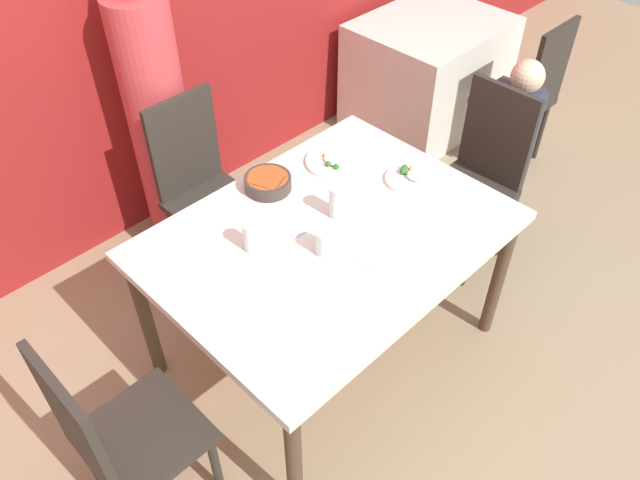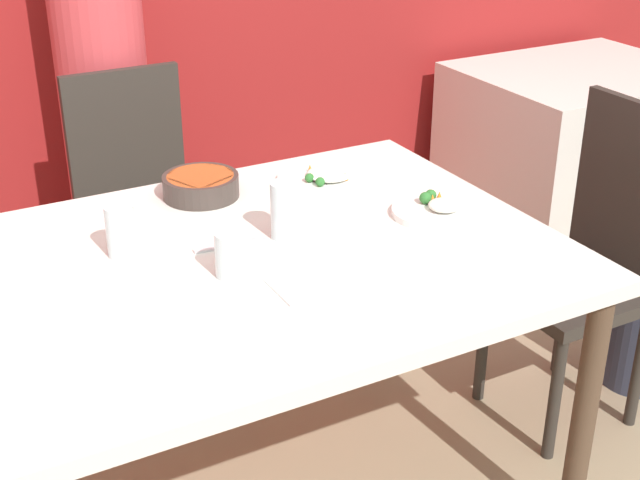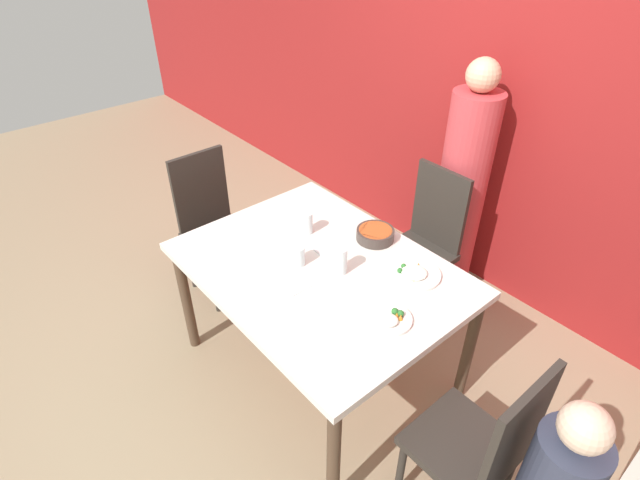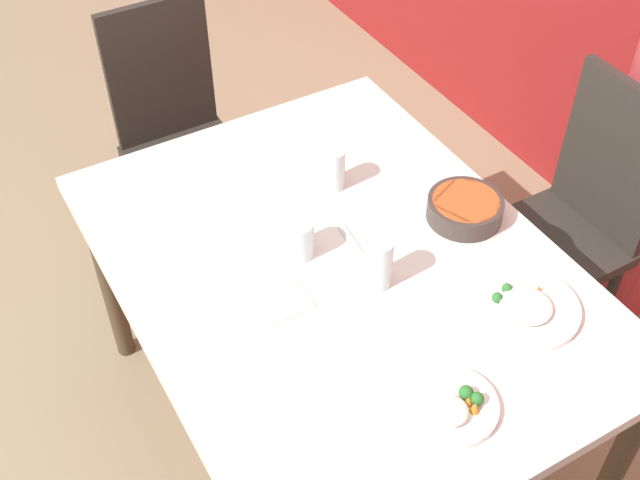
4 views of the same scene
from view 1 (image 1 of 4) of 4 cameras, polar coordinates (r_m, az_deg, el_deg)
The scene contains 17 objects.
ground_plane at distance 3.10m, azimuth 0.67°, elevation -9.76°, with size 10.00×10.00×0.00m, color #998466.
dining_table at distance 2.58m, azimuth 0.79°, elevation -0.50°, with size 1.42×1.06×0.77m.
chair_adult_spot at distance 3.22m, azimuth -10.67°, elevation 4.85°, with size 0.40×0.40×0.98m.
chair_child_spot at distance 3.34m, azimuth 14.26°, elevation 5.83°, with size 0.40×0.40×0.98m.
chair_empty_left at distance 2.35m, azimuth -17.82°, elevation -16.81°, with size 0.40×0.40×0.98m.
person_adult at distance 3.31m, azimuth -14.47°, elevation 10.22°, with size 0.30×0.30×1.59m.
person_child at distance 3.57m, azimuth 16.77°, elevation 7.30°, with size 0.24×0.24×1.05m.
bowl_curry at distance 2.73m, azimuth -4.79°, elevation 5.27°, with size 0.21×0.21×0.06m.
plate_rice_adult at distance 2.81m, azimuth 8.22°, elevation 5.65°, with size 0.21×0.21×0.05m.
plate_rice_child at distance 2.88m, azimuth 1.42°, elevation 7.27°, with size 0.27×0.27×0.04m.
glass_water_tall at distance 2.56m, azimuth 1.60°, elevation 3.53°, with size 0.07×0.07×0.14m.
glass_water_short at distance 2.43m, azimuth -6.25°, elevation 0.31°, with size 0.07×0.07×0.13m.
glass_water_center at distance 2.41m, azimuth 0.52°, elevation -0.16°, with size 0.08×0.08×0.11m.
napkin_folded at distance 2.45m, azimuth 4.49°, elevation -1.13°, with size 0.14×0.14×0.01m.
fork_steel at distance 2.54m, azimuth -0.89°, elevation 1.10°, with size 0.18×0.04×0.01m.
background_table at distance 4.52m, azimuth 9.77°, elevation 14.82°, with size 0.96×0.79×0.74m.
chair_background at distance 4.12m, azimuth 18.33°, elevation 12.65°, with size 0.40×0.40×0.98m.
Camera 1 is at (-1.34, -1.30, 2.48)m, focal length 35.00 mm.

